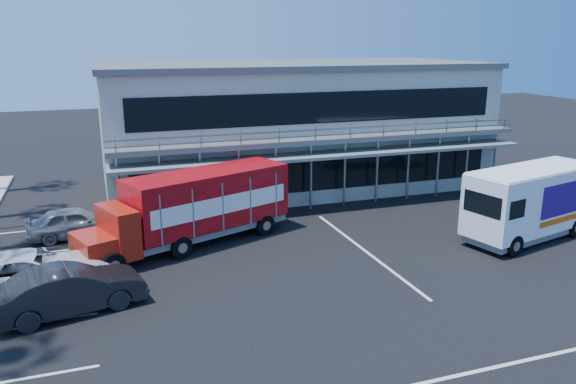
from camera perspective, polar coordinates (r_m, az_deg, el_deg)
name	(u,v)px	position (r m, az deg, el deg)	size (l,w,h in m)	color
ground	(353,286)	(20.64, 6.59, -9.45)	(120.00, 120.00, 0.00)	black
building	(293,124)	(34.08, 0.46, 6.91)	(22.40, 12.00, 7.30)	#9DA395
red_truck	(195,206)	(24.25, -9.40, -1.41)	(9.49, 5.39, 3.15)	#A21A0D
white_van	(531,202)	(26.83, 23.45, -0.92)	(6.93, 3.74, 3.22)	white
parked_car_b	(70,290)	(19.68, -21.23, -9.25)	(1.63, 4.69, 1.54)	black
parked_car_c	(31,272)	(21.67, -24.64, -7.43)	(2.47, 5.36, 1.49)	white
parked_car_e	(75,222)	(26.83, -20.82, -2.89)	(1.65, 4.11, 1.40)	gray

